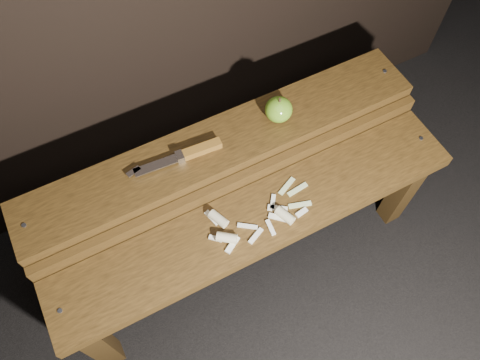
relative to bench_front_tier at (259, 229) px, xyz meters
name	(u,v)px	position (x,y,z in m)	size (l,w,h in m)	color
ground	(248,255)	(0.00, 0.06, -0.35)	(60.00, 60.00, 0.00)	black
bench_front_tier	(259,229)	(0.00, 0.00, 0.00)	(1.20, 0.20, 0.42)	black
bench_rear_tier	(224,158)	(0.00, 0.23, 0.06)	(1.20, 0.21, 0.50)	black
apple	(279,109)	(0.18, 0.23, 0.18)	(0.08, 0.08, 0.08)	#5E8E1D
knife	(190,153)	(-0.10, 0.23, 0.16)	(0.27, 0.05, 0.02)	brown
apple_scraps	(250,221)	(-0.03, 0.00, 0.08)	(0.32, 0.15, 0.03)	beige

